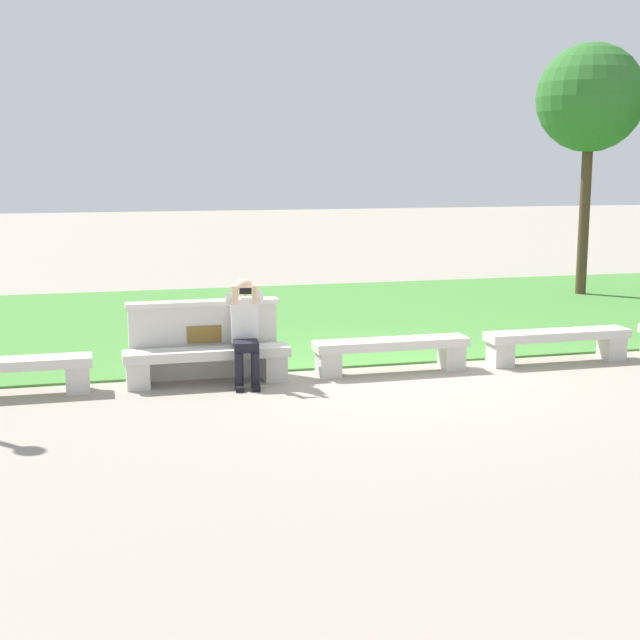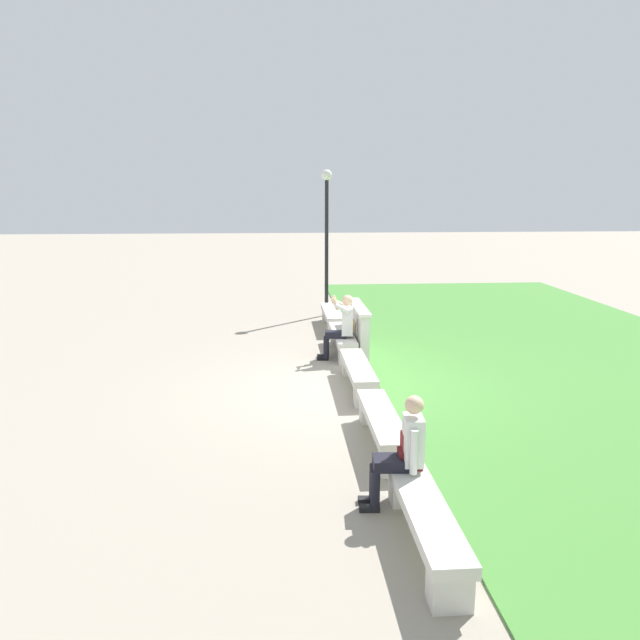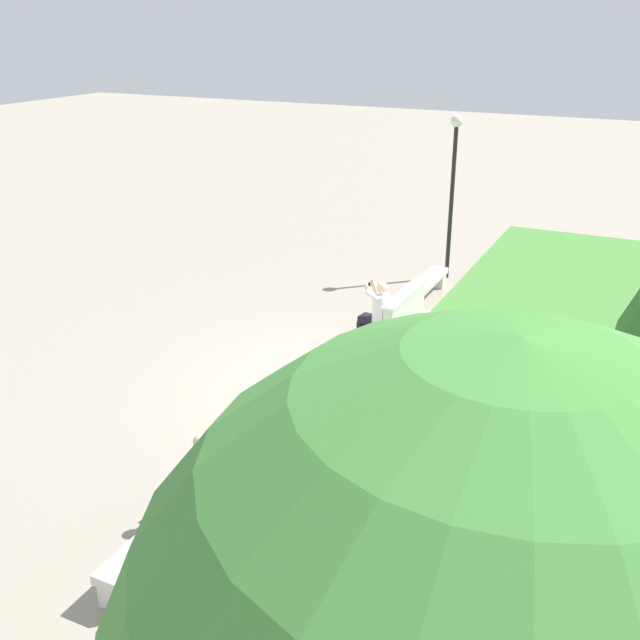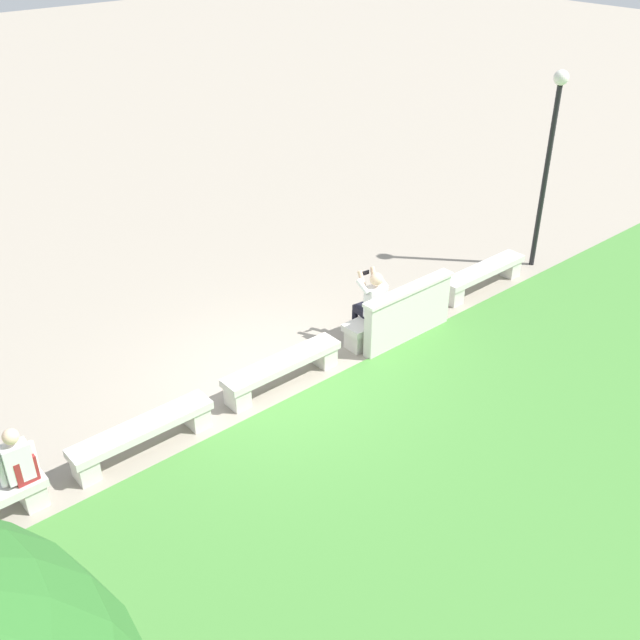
{
  "view_description": "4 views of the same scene",
  "coord_description": "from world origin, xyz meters",
  "px_view_note": "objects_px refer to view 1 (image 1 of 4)",
  "views": [
    {
      "loc": [
        -3.8,
        -10.91,
        2.76
      ],
      "look_at": [
        -1.14,
        -0.66,
        0.87
      ],
      "focal_mm": 50.0,
      "sensor_mm": 36.0,
      "label": 1
    },
    {
      "loc": [
        10.21,
        -1.4,
        3.36
      ],
      "look_at": [
        -1.32,
        -0.55,
        0.95
      ],
      "focal_mm": 35.0,
      "sensor_mm": 36.0,
      "label": 2
    },
    {
      "loc": [
        10.55,
        4.76,
        5.98
      ],
      "look_at": [
        -0.96,
        -0.79,
        0.76
      ],
      "focal_mm": 42.0,
      "sensor_mm": 36.0,
      "label": 3
    },
    {
      "loc": [
        5.79,
        7.68,
        6.88
      ],
      "look_at": [
        -0.83,
        -0.07,
        0.82
      ],
      "focal_mm": 42.0,
      "sensor_mm": 36.0,
      "label": 4
    }
  ],
  "objects_px": {
    "tree_left_background": "(590,99)",
    "bench_near": "(207,360)",
    "bench_main": "(2,372)",
    "bench_mid": "(391,350)",
    "person_photographer": "(245,326)",
    "bench_far": "(557,341)"
  },
  "relations": [
    {
      "from": "bench_far",
      "to": "person_photographer",
      "type": "height_order",
      "value": "person_photographer"
    },
    {
      "from": "tree_left_background",
      "to": "bench_near",
      "type": "bearing_deg",
      "value": -146.74
    },
    {
      "from": "bench_far",
      "to": "tree_left_background",
      "type": "xyz_separation_m",
      "value": [
        3.69,
        5.62,
        3.69
      ]
    },
    {
      "from": "bench_mid",
      "to": "tree_left_background",
      "type": "height_order",
      "value": "tree_left_background"
    },
    {
      "from": "bench_main",
      "to": "bench_far",
      "type": "bearing_deg",
      "value": 0.0
    },
    {
      "from": "bench_mid",
      "to": "bench_main",
      "type": "bearing_deg",
      "value": 180.0
    },
    {
      "from": "bench_main",
      "to": "tree_left_background",
      "type": "height_order",
      "value": "tree_left_background"
    },
    {
      "from": "bench_near",
      "to": "tree_left_background",
      "type": "distance_m",
      "value": 10.89
    },
    {
      "from": "bench_far",
      "to": "tree_left_background",
      "type": "height_order",
      "value": "tree_left_background"
    },
    {
      "from": "bench_mid",
      "to": "person_photographer",
      "type": "relative_size",
      "value": 1.58
    },
    {
      "from": "bench_mid",
      "to": "bench_far",
      "type": "xyz_separation_m",
      "value": [
        2.44,
        0.0,
        0.0
      ]
    },
    {
      "from": "bench_main",
      "to": "bench_mid",
      "type": "xyz_separation_m",
      "value": [
        4.87,
        0.0,
        0.0
      ]
    },
    {
      "from": "tree_left_background",
      "to": "bench_far",
      "type": "bearing_deg",
      "value": -123.32
    },
    {
      "from": "bench_near",
      "to": "bench_far",
      "type": "relative_size",
      "value": 1.0
    },
    {
      "from": "bench_near",
      "to": "tree_left_background",
      "type": "xyz_separation_m",
      "value": [
        8.57,
        5.62,
        3.69
      ]
    },
    {
      "from": "bench_far",
      "to": "tree_left_background",
      "type": "distance_m",
      "value": 7.67
    },
    {
      "from": "tree_left_background",
      "to": "bench_main",
      "type": "bearing_deg",
      "value": -152.95
    },
    {
      "from": "bench_near",
      "to": "person_photographer",
      "type": "distance_m",
      "value": 0.65
    },
    {
      "from": "person_photographer",
      "to": "tree_left_background",
      "type": "xyz_separation_m",
      "value": [
        8.09,
        5.7,
        3.26
      ]
    },
    {
      "from": "bench_near",
      "to": "tree_left_background",
      "type": "bearing_deg",
      "value": 33.26
    },
    {
      "from": "bench_near",
      "to": "bench_mid",
      "type": "height_order",
      "value": "same"
    },
    {
      "from": "bench_near",
      "to": "bench_mid",
      "type": "bearing_deg",
      "value": 0.0
    }
  ]
}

